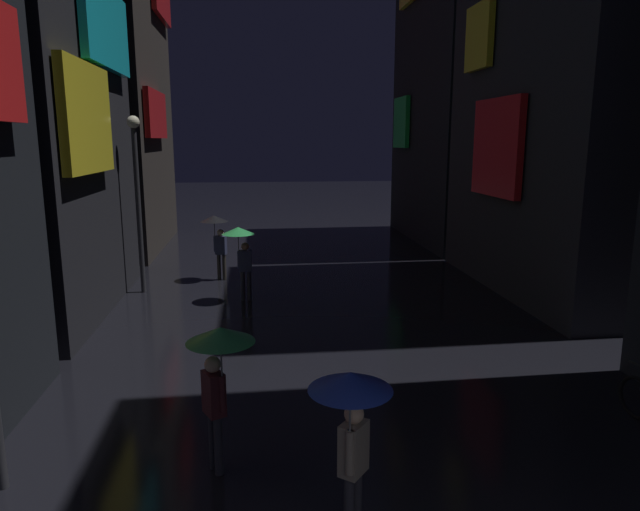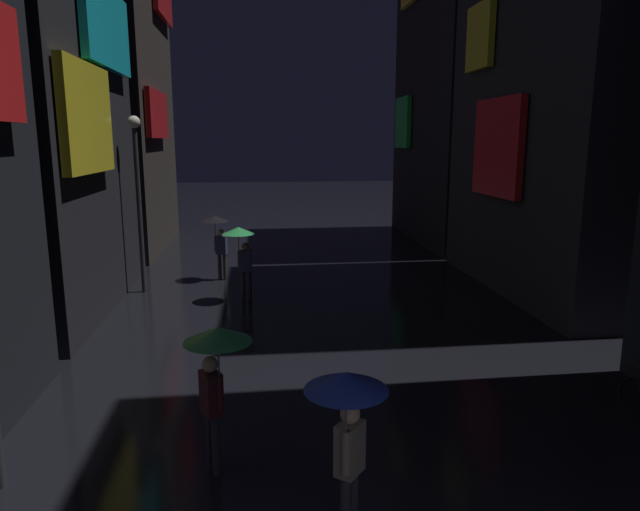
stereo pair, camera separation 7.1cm
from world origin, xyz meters
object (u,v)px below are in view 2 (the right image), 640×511
Objects in this scene: pedestrian_foreground_right_black at (217,229)px; streetlamp_left_far at (138,183)px; pedestrian_foreground_left_green at (241,243)px; pedestrian_far_right_green at (216,359)px; pedestrian_near_crossing_blue at (347,410)px.

pedestrian_foreground_right_black is 2.96m from streetlamp_left_far.
streetlamp_left_far reaches higher than pedestrian_foreground_right_black.
pedestrian_foreground_left_green is 3.59m from streetlamp_left_far.
pedestrian_foreground_left_green is 1.00× the size of pedestrian_far_right_green.
pedestrian_far_right_green is at bearing -73.94° from streetlamp_left_far.
streetlamp_left_far is (-4.35, 11.52, 1.59)m from pedestrian_near_crossing_blue.
pedestrian_foreground_left_green and pedestrian_foreground_right_black have the same top height.
streetlamp_left_far reaches higher than pedestrian_far_right_green.
pedestrian_foreground_right_black is at bearing 107.77° from pedestrian_foreground_left_green.
streetlamp_left_far is at bearing -148.49° from pedestrian_foreground_right_black.
pedestrian_foreground_right_black is 0.41× the size of streetlamp_left_far.
pedestrian_near_crossing_blue is 13.02m from pedestrian_foreground_right_black.
pedestrian_foreground_left_green and pedestrian_near_crossing_blue have the same top height.
pedestrian_far_right_green is 10.44m from streetlamp_left_far.
pedestrian_foreground_right_black is (-2.22, 12.83, 0.00)m from pedestrian_near_crossing_blue.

